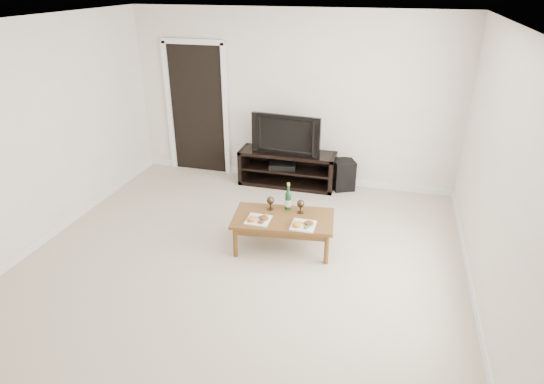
{
  "coord_description": "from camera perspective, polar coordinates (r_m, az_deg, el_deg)",
  "views": [
    {
      "loc": [
        1.49,
        -3.87,
        2.99
      ],
      "look_at": [
        0.23,
        0.75,
        0.7
      ],
      "focal_mm": 30.0,
      "sensor_mm": 36.0,
      "label": 1
    }
  ],
  "objects": [
    {
      "name": "floor",
      "position": [
        5.12,
        -4.82,
        -10.34
      ],
      "size": [
        5.5,
        5.5,
        0.0
      ],
      "primitive_type": "plane",
      "color": "#BCB297",
      "rests_on": "ground"
    },
    {
      "name": "back_wall",
      "position": [
        7.02,
        2.54,
        11.56
      ],
      "size": [
        5.0,
        0.04,
        2.6
      ],
      "primitive_type": "cube",
      "color": "white",
      "rests_on": "ground"
    },
    {
      "name": "ceiling",
      "position": [
        4.17,
        -6.21,
        20.29
      ],
      "size": [
        5.0,
        5.5,
        0.04
      ],
      "primitive_type": "cube",
      "color": "white",
      "rests_on": "back_wall"
    },
    {
      "name": "doorway",
      "position": [
        7.54,
        -9.31,
        10.08
      ],
      "size": [
        0.9,
        0.02,
        2.05
      ],
      "primitive_type": "cube",
      "color": "black",
      "rests_on": "ground"
    },
    {
      "name": "media_console",
      "position": [
        7.08,
        1.92,
        2.97
      ],
      "size": [
        1.48,
        0.45,
        0.55
      ],
      "primitive_type": "cube",
      "color": "black",
      "rests_on": "ground"
    },
    {
      "name": "television",
      "position": [
        6.88,
        1.99,
        7.43
      ],
      "size": [
        1.07,
        0.22,
        0.61
      ],
      "primitive_type": "imported",
      "rotation": [
        0.0,
        0.0,
        -0.07
      ],
      "color": "black",
      "rests_on": "media_console"
    },
    {
      "name": "av_receiver",
      "position": [
        7.07,
        1.31,
        3.37
      ],
      "size": [
        0.45,
        0.37,
        0.08
      ],
      "primitive_type": "cube",
      "rotation": [
        0.0,
        0.0,
        0.18
      ],
      "color": "black",
      "rests_on": "media_console"
    },
    {
      "name": "subwoofer",
      "position": [
        7.05,
        8.93,
        2.17
      ],
      "size": [
        0.41,
        0.41,
        0.46
      ],
      "primitive_type": "cube",
      "rotation": [
        0.0,
        0.0,
        0.43
      ],
      "color": "black",
      "rests_on": "ground"
    },
    {
      "name": "coffee_table",
      "position": [
        5.46,
        1.4,
        -5.11
      ],
      "size": [
        1.25,
        0.78,
        0.42
      ],
      "primitive_type": "cube",
      "rotation": [
        0.0,
        0.0,
        0.12
      ],
      "color": "brown",
      "rests_on": "ground"
    },
    {
      "name": "plate_left",
      "position": [
        5.26,
        -1.74,
        -3.3
      ],
      "size": [
        0.27,
        0.27,
        0.07
      ],
      "primitive_type": "cube",
      "color": "white",
      "rests_on": "coffee_table"
    },
    {
      "name": "plate_right",
      "position": [
        5.16,
        3.94,
        -3.97
      ],
      "size": [
        0.27,
        0.27,
        0.07
      ],
      "primitive_type": "cube",
      "color": "white",
      "rests_on": "coffee_table"
    },
    {
      "name": "wine_bottle",
      "position": [
        5.46,
        2.05,
        -0.54
      ],
      "size": [
        0.07,
        0.07,
        0.35
      ],
      "primitive_type": "cylinder",
      "color": "#103B1C",
      "rests_on": "coffee_table"
    },
    {
      "name": "goblet_left",
      "position": [
        5.49,
        -0.2,
        -1.4
      ],
      "size": [
        0.09,
        0.09,
        0.17
      ],
      "primitive_type": null,
      "color": "#342B1C",
      "rests_on": "coffee_table"
    },
    {
      "name": "goblet_right",
      "position": [
        5.42,
        3.6,
        -1.82
      ],
      "size": [
        0.09,
        0.09,
        0.17
      ],
      "primitive_type": null,
      "color": "#342B1C",
      "rests_on": "coffee_table"
    }
  ]
}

